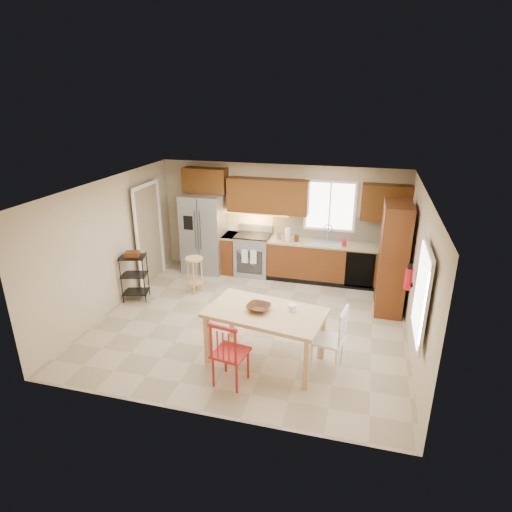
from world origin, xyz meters
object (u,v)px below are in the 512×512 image
Objects in this scene: dining_table at (265,337)px; chair_white at (328,338)px; fire_extinguisher at (408,279)px; utility_cart at (135,277)px; refrigerator at (204,233)px; bar_stool at (195,275)px; soap_bottle at (344,241)px; table_bowl at (258,310)px; pantry at (393,258)px; range_stove at (253,255)px; table_jar at (292,309)px; chair_red at (230,351)px.

dining_table is 1.70× the size of chair_white.
fire_extinguisher is 0.37× the size of utility_cart.
refrigerator reaches higher than bar_stool.
soap_bottle reaches higher than table_bowl.
fire_extinguisher is (0.20, -1.05, 0.05)m from pantry.
chair_white is at bearing -112.81° from pantry.
range_stove is at bearing 117.72° from dining_table.
chair_white is at bearing -89.92° from soap_bottle.
chair_white is at bearing 2.70° from table_bowl.
pantry is (2.98, -0.99, 0.59)m from range_stove.
chair_white is 0.69m from table_jar.
table_jar reaches higher than table_bowl.
chair_white is at bearing 37.74° from chair_red.
soap_bottle reaches higher than chair_white.
fire_extinguisher is 2.14× the size of table_jar.
bar_stool is at bearing 15.83° from utility_cart.
range_stove is 2.59× the size of table_bowl.
soap_bottle is at bearing -2.40° from range_stove.
chair_red is 3.38m from utility_cart.
pantry reaches higher than bar_stool.
chair_white is at bearing 12.45° from dining_table.
refrigerator reaches higher than table_bowl.
fire_extinguisher is at bearing 33.62° from table_jar.
table_bowl reaches higher than dining_table.
bar_stool is (-4.10, 0.78, -0.72)m from fire_extinguisher.
chair_red is at bearing 127.74° from chair_white.
table_bowl is at bearing -56.26° from bar_stool.
soap_bottle is 0.25× the size of bar_stool.
fire_extinguisher is 5.17m from utility_cart.
refrigerator is 1.77× the size of chair_white.
table_bowl is (-1.06, -3.20, -0.13)m from soap_bottle.
bar_stool is at bearing -158.42° from soap_bottle.
range_stove is 1.20× the size of bar_stool.
range_stove is 0.94× the size of utility_cart.
bar_stool is (-1.89, 2.03, -0.48)m from table_bowl.
table_bowl is (-1.06, -0.05, 0.35)m from chair_white.
table_jar reaches higher than utility_cart.
soap_bottle reaches higher than chair_red.
soap_bottle is at bearing 80.83° from chair_red.
range_stove is 3.45m from table_bowl.
chair_red reaches higher than table_jar.
utility_cart is (-5.13, 0.16, -0.61)m from fire_extinguisher.
chair_red is (-1.30, -3.85, -0.48)m from soap_bottle.
soap_bottle reaches higher than table_jar.
fire_extinguisher is 0.35× the size of chair_red.
bar_stool is (-2.95, 1.98, -0.13)m from chair_white.
dining_table is 0.96m from chair_white.
pantry reaches higher than utility_cart.
refrigerator is 1.24m from range_stove.
chair_white is at bearing -43.12° from bar_stool.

